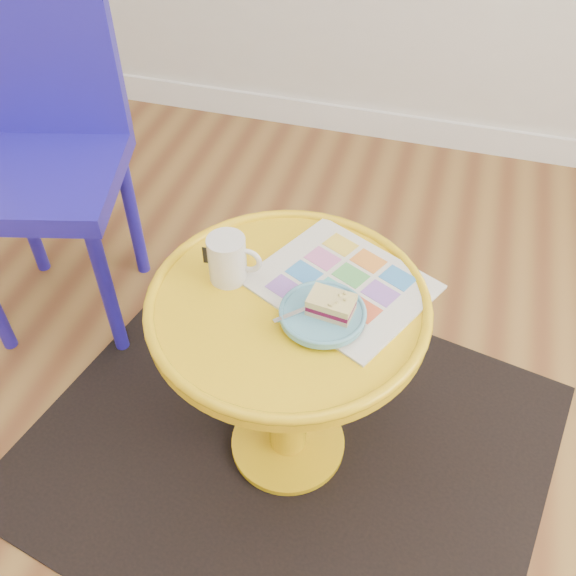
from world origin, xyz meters
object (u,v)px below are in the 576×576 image
(side_table, at_px, (288,350))
(mug, at_px, (228,258))
(plate, at_px, (323,314))
(chair, at_px, (42,142))
(newspaper, at_px, (342,284))

(side_table, height_order, mug, mug)
(side_table, relative_size, mug, 5.08)
(side_table, height_order, plate, plate)
(chair, xyz_separation_m, newspaper, (0.91, -0.31, -0.00))
(mug, bearing_deg, chair, 149.83)
(side_table, xyz_separation_m, plate, (0.08, -0.03, 0.18))
(side_table, xyz_separation_m, newspaper, (0.10, 0.08, 0.16))
(chair, bearing_deg, mug, -42.28)
(chair, distance_m, newspaper, 0.96)
(chair, bearing_deg, newspaper, -33.38)
(newspaper, bearing_deg, plate, -71.41)
(side_table, bearing_deg, mug, 166.09)
(plate, bearing_deg, newspaper, 82.13)
(plate, bearing_deg, chair, 154.84)
(newspaper, xyz_separation_m, mug, (-0.24, -0.04, 0.05))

